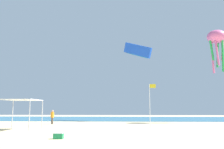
{
  "coord_description": "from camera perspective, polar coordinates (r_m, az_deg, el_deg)",
  "views": [
    {
      "loc": [
        1.74,
        -15.28,
        1.73
      ],
      "look_at": [
        0.24,
        9.91,
        5.31
      ],
      "focal_mm": 39.07,
      "sensor_mm": 36.0,
      "label": 1
    }
  ],
  "objects": [
    {
      "name": "ground",
      "position": [
        15.48,
        -3.17,
        -14.67
      ],
      "size": [
        110.0,
        110.0,
        0.1
      ],
      "primitive_type": "cube",
      "color": "beige"
    },
    {
      "name": "ocean_strip",
      "position": [
        44.93,
        1.22,
        -10.26
      ],
      "size": [
        110.0,
        21.33,
        0.03
      ],
      "primitive_type": "cube",
      "color": "teal",
      "rests_on": "ground"
    },
    {
      "name": "canopy_tent",
      "position": [
        22.13,
        -20.52,
        -5.86
      ],
      "size": [
        2.8,
        2.96,
        2.53
      ],
      "color": "#B2B2B7",
      "rests_on": "ground"
    },
    {
      "name": "person_leftmost",
      "position": [
        29.5,
        -13.79,
        -9.37
      ],
      "size": [
        0.38,
        0.39,
        1.62
      ],
      "rotation": [
        0.0,
        0.0,
        5.26
      ],
      "color": "brown",
      "rests_on": "ground"
    },
    {
      "name": "banner_flag",
      "position": [
        22.71,
        8.98,
        -6.31
      ],
      "size": [
        0.61,
        0.06,
        4.01
      ],
      "color": "silver",
      "rests_on": "ground"
    },
    {
      "name": "cooler_box",
      "position": [
        14.98,
        -12.4,
        -13.85
      ],
      "size": [
        0.57,
        0.37,
        0.35
      ],
      "color": "#1E8C4C",
      "rests_on": "ground"
    },
    {
      "name": "kite_parafoil_blue",
      "position": [
        38.27,
        5.95,
        5.66
      ],
      "size": [
        4.28,
        3.92,
        3.32
      ],
      "rotation": [
        0.0,
        0.0,
        5.57
      ],
      "color": "blue"
    },
    {
      "name": "kite_octopus_pink",
      "position": [
        35.51,
        23.26,
        7.67
      ],
      "size": [
        2.71,
        2.71,
        5.7
      ],
      "rotation": [
        0.0,
        0.0,
        0.13
      ],
      "color": "pink"
    }
  ]
}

